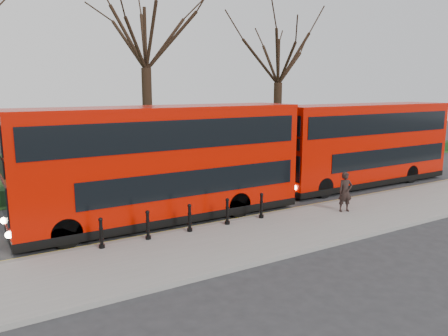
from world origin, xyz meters
TOP-DOWN VIEW (x-y plane):
  - ground at (0.00, 0.00)m, footprint 120.00×120.00m
  - pavement at (0.00, -3.00)m, footprint 60.00×4.00m
  - kerb at (0.00, -1.00)m, footprint 60.00×0.25m
  - grass_verge at (0.00, 15.00)m, footprint 60.00×18.00m
  - hedge at (0.00, 6.80)m, footprint 60.00×0.90m
  - yellow_line_outer at (0.00, -0.70)m, footprint 60.00×0.10m
  - yellow_line_inner at (0.00, -0.50)m, footprint 60.00×0.10m
  - tree_mid at (2.00, 10.00)m, footprint 7.63×7.63m
  - tree_right at (12.00, 10.00)m, footprint 6.68×6.68m
  - bollard_row at (-0.92, -1.35)m, footprint 6.70×0.15m
  - bus_lead at (-0.97, 0.86)m, footprint 11.74×2.70m
  - bus_rear at (11.29, 1.32)m, footprint 11.31×2.60m
  - pedestrian at (6.00, -2.43)m, footprint 0.73×0.59m

SIDE VIEW (x-z plane):
  - ground at x=0.00m, z-range 0.00..0.00m
  - yellow_line_outer at x=0.00m, z-range 0.00..0.01m
  - yellow_line_inner at x=0.00m, z-range 0.00..0.01m
  - grass_verge at x=0.00m, z-range 0.00..0.06m
  - pavement at x=0.00m, z-range 0.00..0.15m
  - kerb at x=0.00m, z-range -0.01..0.15m
  - hedge at x=0.00m, z-range 0.00..0.80m
  - bollard_row at x=-0.92m, z-range 0.15..1.15m
  - pedestrian at x=6.00m, z-range 0.15..1.87m
  - bus_rear at x=11.29m, z-range 0.02..4.52m
  - bus_lead at x=-0.97m, z-range 0.02..4.69m
  - tree_right at x=12.00m, z-range 2.36..12.79m
  - tree_mid at x=2.00m, z-range 2.71..14.63m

